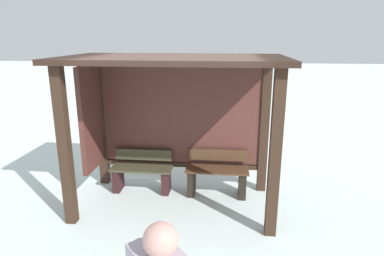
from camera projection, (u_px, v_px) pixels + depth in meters
ground_plane at (176, 204)px, 5.50m from camera, size 60.00×60.00×0.00m
bus_shelter at (168, 100)px, 5.31m from camera, size 3.30×1.80×2.39m
bench_left_inside at (142, 173)px, 5.89m from camera, size 1.08×0.38×0.73m
bench_center_inside at (217, 176)px, 5.75m from camera, size 1.08×0.41×0.77m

